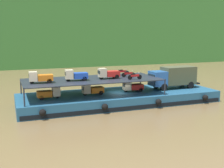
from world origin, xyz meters
TOP-DOWN VIEW (x-y plane):
  - ground_plane at (0.00, 0.00)m, footprint 400.00×400.00m
  - hillside_far_bank at (0.00, 60.35)m, footprint 134.05×36.96m
  - cargo_barge at (-0.00, -0.03)m, footprint 26.56×8.61m
  - covered_lorry at (8.30, -0.03)m, footprint 7.91×2.50m
  - cargo_rack at (-3.80, 0.00)m, footprint 17.36×7.21m
  - mini_truck_lower_stern at (-9.37, -0.54)m, footprint 2.76×1.23m
  - mini_truck_lower_aft at (-3.85, -0.24)m, footprint 2.78×1.26m
  - mini_truck_lower_mid at (1.88, -0.04)m, footprint 2.75×1.21m
  - mini_truck_upper_stern at (-10.31, -0.79)m, footprint 2.78×1.28m
  - mini_truck_upper_mid at (-6.02, -0.54)m, footprint 2.79×1.28m
  - mini_truck_upper_fore at (-1.72, -0.38)m, footprint 2.79×1.28m
  - motorcycle_upper_port at (1.18, -2.16)m, footprint 1.90×0.55m
  - motorcycle_upper_centre at (1.24, 0.00)m, footprint 1.90×0.55m
  - motorcycle_upper_stbd at (1.24, 2.16)m, footprint 1.90×0.55m

SIDE VIEW (x-z plane):
  - ground_plane at x=0.00m, z-range 0.00..0.00m
  - cargo_barge at x=0.00m, z-range 0.00..1.50m
  - mini_truck_lower_stern at x=-9.37m, z-range 1.50..2.88m
  - mini_truck_lower_aft at x=-3.85m, z-range 1.50..2.88m
  - mini_truck_lower_mid at x=1.88m, z-range 1.50..2.88m
  - covered_lorry at x=8.30m, z-range 1.64..4.74m
  - cargo_rack at x=-3.80m, z-range 2.43..4.43m
  - motorcycle_upper_port at x=1.18m, z-range 3.50..4.37m
  - motorcycle_upper_centre at x=1.24m, z-range 3.50..4.37m
  - motorcycle_upper_stbd at x=1.24m, z-range 3.50..4.37m
  - mini_truck_upper_stern at x=-10.31m, z-range 3.50..4.88m
  - mini_truck_upper_mid at x=-6.02m, z-range 3.50..4.88m
  - mini_truck_upper_fore at x=-1.72m, z-range 3.50..4.88m
  - hillside_far_bank at x=0.00m, z-range 2.15..36.22m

